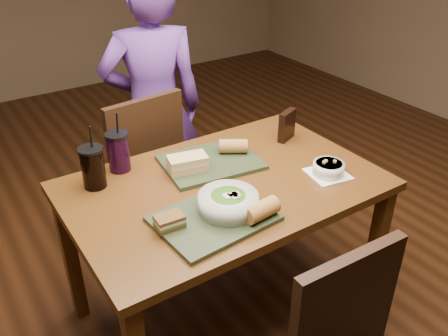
{
  "coord_description": "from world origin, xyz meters",
  "views": [
    {
      "loc": [
        -0.94,
        -1.42,
        1.81
      ],
      "look_at": [
        0.0,
        0.0,
        0.82
      ],
      "focal_mm": 38.0,
      "sensor_mm": 36.0,
      "label": 1
    }
  ],
  "objects": [
    {
      "name": "ground",
      "position": [
        0.0,
        0.0,
        0.0
      ],
      "size": [
        6.0,
        6.0,
        0.0
      ],
      "primitive_type": "plane",
      "color": "#381C0B",
      "rests_on": "ground"
    },
    {
      "name": "tray_far",
      "position": [
        0.04,
        0.17,
        0.76
      ],
      "size": [
        0.46,
        0.37,
        0.02
      ],
      "primitive_type": "cube",
      "rotation": [
        0.0,
        0.0,
        -0.13
      ],
      "color": "#29341E",
      "rests_on": "dining_table"
    },
    {
      "name": "salad_bowl",
      "position": [
        -0.11,
        -0.2,
        0.81
      ],
      "size": [
        0.23,
        0.23,
        0.08
      ],
      "color": "silver",
      "rests_on": "tray_near"
    },
    {
      "name": "dining_table",
      "position": [
        0.0,
        0.0,
        0.66
      ],
      "size": [
        1.3,
        0.85,
        0.75
      ],
      "color": "#522F10",
      "rests_on": "ground"
    },
    {
      "name": "chair_far",
      "position": [
        -0.1,
        0.65,
        0.54
      ],
      "size": [
        0.46,
        0.46,
        0.96
      ],
      "color": "black",
      "rests_on": "ground"
    },
    {
      "name": "cup_cola",
      "position": [
        -0.46,
        0.27,
        0.84
      ],
      "size": [
        0.1,
        0.1,
        0.28
      ],
      "color": "black",
      "rests_on": "dining_table"
    },
    {
      "name": "chip_bag",
      "position": [
        0.48,
        0.17,
        0.82
      ],
      "size": [
        0.12,
        0.08,
        0.15
      ],
      "primitive_type": "cube",
      "rotation": [
        0.0,
        0.0,
        0.39
      ],
      "color": "black",
      "rests_on": "dining_table"
    },
    {
      "name": "baguette_near",
      "position": [
        -0.04,
        -0.31,
        0.8
      ],
      "size": [
        0.14,
        0.08,
        0.07
      ],
      "primitive_type": "cylinder",
      "rotation": [
        0.0,
        1.57,
        0.09
      ],
      "color": "#AD7533",
      "rests_on": "tray_near"
    },
    {
      "name": "baguette_far",
      "position": [
        0.16,
        0.17,
        0.8
      ],
      "size": [
        0.14,
        0.12,
        0.06
      ],
      "primitive_type": "cylinder",
      "rotation": [
        0.0,
        1.57,
        -0.56
      ],
      "color": "#AD7533",
      "rests_on": "tray_far"
    },
    {
      "name": "cup_berry",
      "position": [
        -0.32,
        0.34,
        0.84
      ],
      "size": [
        0.1,
        0.1,
        0.27
      ],
      "color": "black",
      "rests_on": "dining_table"
    },
    {
      "name": "soup_bowl",
      "position": [
        0.41,
        -0.19,
        0.78
      ],
      "size": [
        0.19,
        0.19,
        0.07
      ],
      "color": "white",
      "rests_on": "dining_table"
    },
    {
      "name": "sandwich_far",
      "position": [
        -0.09,
        0.15,
        0.8
      ],
      "size": [
        0.18,
        0.13,
        0.07
      ],
      "color": "tan",
      "rests_on": "tray_far"
    },
    {
      "name": "tray_near",
      "position": [
        -0.18,
        -0.2,
        0.76
      ],
      "size": [
        0.44,
        0.35,
        0.02
      ],
      "primitive_type": "cube",
      "rotation": [
        0.0,
        0.0,
        0.07
      ],
      "color": "#29341E",
      "rests_on": "dining_table"
    },
    {
      "name": "sandwich_near",
      "position": [
        -0.35,
        -0.17,
        0.79
      ],
      "size": [
        0.11,
        0.08,
        0.05
      ],
      "color": "#593819",
      "rests_on": "tray_near"
    },
    {
      "name": "diner",
      "position": [
        0.08,
        0.82,
        0.77
      ],
      "size": [
        0.64,
        0.51,
        1.54
      ],
      "primitive_type": "imported",
      "rotation": [
        0.0,
        0.0,
        2.86
      ],
      "color": "#572E80",
      "rests_on": "ground"
    }
  ]
}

